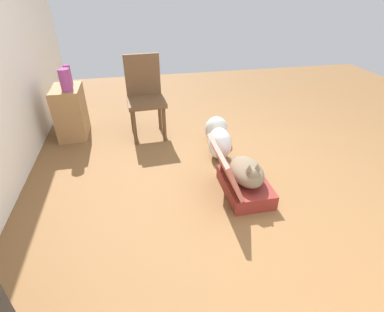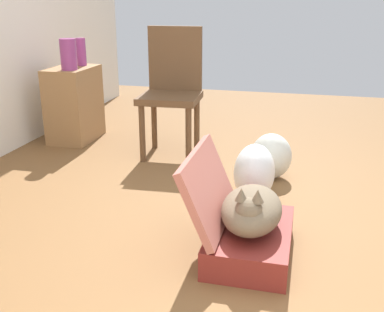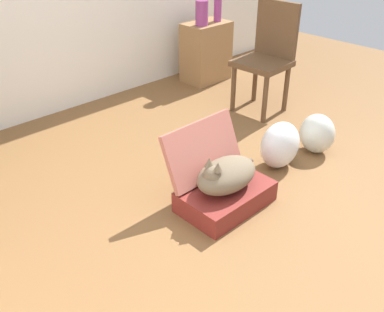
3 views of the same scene
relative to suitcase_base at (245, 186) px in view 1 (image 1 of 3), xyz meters
name	(u,v)px [view 1 (image 1 of 3)]	position (x,y,z in m)	size (l,w,h in m)	color
ground_plane	(256,183)	(0.11, -0.16, -0.07)	(7.68, 7.68, 0.00)	brown
suitcase_base	(245,186)	(0.00, 0.00, 0.00)	(0.58, 0.38, 0.14)	maroon
suitcase_lid	(225,166)	(0.00, 0.21, 0.25)	(0.58, 0.38, 0.04)	#B26356
cat	(247,172)	(-0.01, 0.00, 0.17)	(0.51, 0.28, 0.25)	brown
plastic_bag_white	(220,144)	(0.64, 0.06, 0.10)	(0.33, 0.24, 0.35)	silver
plastic_bag_clear	(216,129)	(1.02, -0.01, 0.08)	(0.24, 0.27, 0.31)	silver
side_table	(71,112)	(1.52, 1.69, 0.24)	(0.48, 0.32, 0.61)	olive
vase_tall	(65,80)	(1.40, 1.64, 0.67)	(0.13, 0.13, 0.24)	#8C387A
vase_short	(68,75)	(1.64, 1.65, 0.66)	(0.08, 0.08, 0.23)	#8C387A
chair	(145,94)	(1.37, 0.79, 0.45)	(0.44, 0.46, 0.96)	brown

